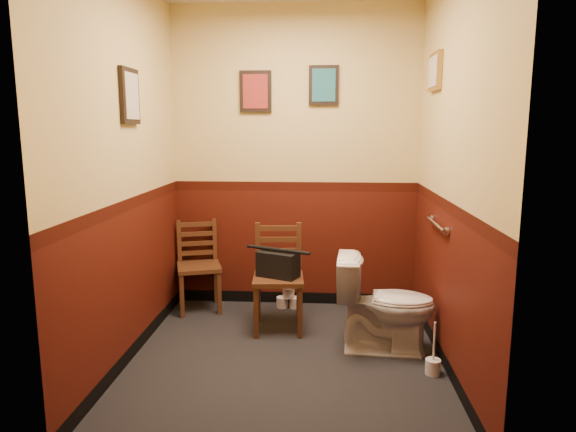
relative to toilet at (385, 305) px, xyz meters
name	(u,v)px	position (x,y,z in m)	size (l,w,h in m)	color
floor	(286,359)	(-0.72, -0.21, -0.35)	(2.20, 2.40, 0.00)	black
wall_back	(295,160)	(-0.72, 0.99, 1.00)	(2.20, 2.70, 0.00)	#3F1109
wall_front	(266,194)	(-0.72, -1.41, 1.00)	(2.20, 2.70, 0.00)	#3F1109
wall_left	(125,170)	(-1.82, -0.21, 1.00)	(2.40, 2.70, 0.00)	#3F1109
wall_right	(452,172)	(0.38, -0.21, 1.00)	(2.40, 2.70, 0.00)	#3F1109
grab_bar	(436,225)	(0.35, 0.04, 0.60)	(0.05, 0.56, 0.06)	silver
framed_print_back_a	(256,91)	(-1.07, 0.97, 1.60)	(0.28, 0.04, 0.36)	black
framed_print_back_b	(324,85)	(-0.47, 0.97, 1.65)	(0.26, 0.04, 0.34)	black
framed_print_left	(130,96)	(-1.80, -0.11, 1.50)	(0.04, 0.30, 0.38)	black
framed_print_right	(435,72)	(0.36, 0.39, 1.70)	(0.04, 0.34, 0.28)	olive
toilet	(385,305)	(0.00, 0.00, 0.00)	(0.40, 0.72, 0.71)	white
toilet_brush	(433,366)	(0.28, -0.36, -0.29)	(0.10, 0.10, 0.37)	silver
chair_left	(199,266)	(-1.58, 0.79, 0.05)	(0.47, 0.47, 0.81)	#4A2916
chair_right	(278,277)	(-0.82, 0.38, 0.08)	(0.43, 0.43, 0.86)	#4A2916
handbag	(278,264)	(-0.82, 0.34, 0.20)	(0.36, 0.28, 0.24)	black
tp_stack	(289,295)	(-0.77, 0.86, -0.23)	(0.22, 0.14, 0.29)	silver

